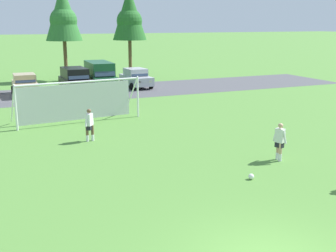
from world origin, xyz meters
name	(u,v)px	position (x,y,z in m)	size (l,w,h in m)	color
ground_plane	(107,129)	(0.00, 15.00, 0.00)	(400.00, 400.00, 0.00)	#518438
parking_lot_strip	(65,94)	(0.00, 27.87, 0.00)	(52.00, 8.40, 0.01)	#4C4C51
soccer_ball	(251,177)	(2.86, 5.04, 0.11)	(0.22, 0.22, 0.22)	white
soccer_goal	(77,99)	(-1.05, 17.68, 1.29)	(7.57, 2.67, 2.57)	white
player_midfield_center	(90,125)	(-1.46, 12.80, 0.82)	(0.60, 0.57, 1.64)	brown
player_defender_far	(280,142)	(5.27, 6.52, 0.82)	(0.35, 0.74, 1.64)	tan
parked_car_slot_left	(25,84)	(-2.99, 28.67, 0.88)	(2.09, 4.23, 1.72)	tan
parked_car_slot_center_left	(75,81)	(0.87, 27.52, 1.11)	(2.22, 4.64, 2.16)	black
parked_car_slot_center	(100,76)	(3.10, 28.16, 1.34)	(2.32, 4.86, 2.52)	#194C2D
parked_car_slot_center_right	(136,78)	(6.69, 29.08, 0.88)	(2.16, 4.26, 1.72)	#B2B2BC
tree_mid_left	(63,14)	(1.80, 36.57, 6.58)	(3.59, 3.59, 9.58)	brown
tree_center_back	(129,15)	(8.59, 36.34, 6.53)	(3.56, 3.56, 9.51)	brown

